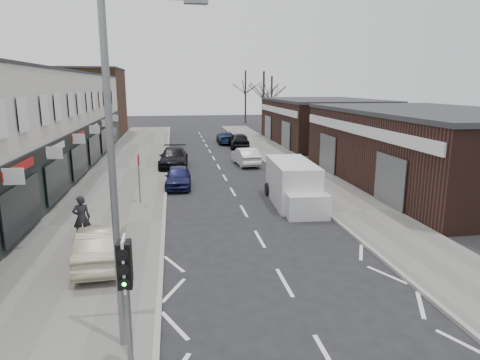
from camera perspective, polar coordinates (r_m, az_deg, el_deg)
name	(u,v)px	position (r m, az deg, el deg)	size (l,w,h in m)	color
ground	(303,315)	(12.43, 8.39, -17.35)	(160.00, 160.00, 0.00)	black
pavement_left	(129,169)	(33.01, -14.61, 1.48)	(5.50, 64.00, 0.12)	slate
pavement_right	(291,164)	(34.07, 6.79, 2.13)	(3.50, 64.00, 0.12)	slate
shop_terrace_left	(15,126)	(31.55, -27.77, 6.36)	(8.00, 41.00, 7.10)	silver
brick_block_far	(89,103)	(56.23, -19.53, 9.63)	(8.00, 10.00, 8.00)	#49301F
right_unit_near	(431,149)	(29.24, 24.13, 3.75)	(10.00, 18.00, 4.50)	#341D17
right_unit_far	(322,122)	(47.17, 10.91, 7.56)	(10.00, 16.00, 4.50)	#341D17
tree_far_a	(263,130)	(59.87, 3.12, 6.62)	(3.60, 3.60, 8.00)	#382D26
tree_far_b	(271,126)	(66.24, 4.17, 7.17)	(3.60, 3.60, 7.50)	#382D26
tree_far_c	(245,123)	(71.52, 0.72, 7.60)	(3.60, 3.60, 8.50)	#382D26
traffic_light	(126,276)	(9.12, -15.00, -12.21)	(0.28, 0.60, 3.10)	slate
street_lamp	(120,158)	(9.66, -15.75, 2.85)	(2.23, 0.22, 8.00)	slate
warning_sign	(139,164)	(22.68, -13.30, 2.14)	(0.12, 0.80, 2.70)	slate
white_van	(293,184)	(22.65, 7.08, -0.58)	(2.29, 5.86, 2.24)	silver
sedan_on_pavement	(102,245)	(15.64, -17.94, -8.20)	(1.42, 4.06, 1.34)	#A29E82
pedestrian	(82,218)	(18.04, -20.36, -4.78)	(0.67, 0.44, 1.84)	black
parked_car_left_a	(178,177)	(26.50, -8.25, 0.41)	(1.54, 3.84, 1.31)	#151843
parked_car_left_b	(174,158)	(33.04, -8.83, 2.96)	(2.10, 5.16, 1.50)	black
parked_car_right_a	(246,156)	(33.64, 0.76, 3.18)	(1.46, 4.19, 1.38)	silver
parked_car_right_b	(239,140)	(42.85, -0.14, 5.32)	(1.84, 4.56, 1.55)	black
parked_car_right_c	(226,138)	(46.22, -1.90, 5.68)	(1.81, 4.45, 1.29)	#162246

